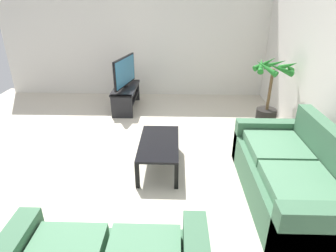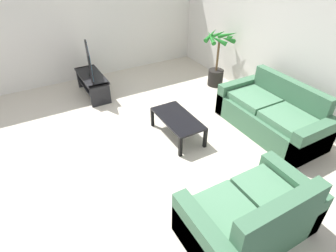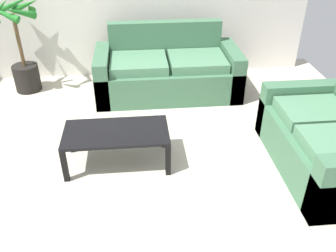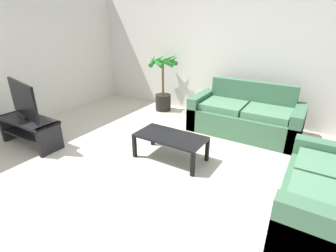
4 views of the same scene
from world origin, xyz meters
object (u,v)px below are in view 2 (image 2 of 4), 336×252
tv (89,61)px  potted_palm (218,62)px  couch_main (271,116)px  coffee_table (178,120)px  couch_loveseat (250,216)px  tv_stand (92,82)px

tv → potted_palm: size_ratio=0.79×
couch_main → potted_palm: bearing=171.8°
coffee_table → potted_palm: potted_palm is taller
couch_main → potted_palm: potted_palm is taller
coffee_table → couch_loveseat: bearing=-7.7°
couch_main → couch_loveseat: 2.31m
tv_stand → coffee_table: 2.36m
couch_main → coffee_table: size_ratio=1.85×
tv_stand → tv: size_ratio=1.10×
couch_loveseat → potted_palm: bearing=148.0°
couch_main → coffee_table: bearing=-113.1°
couch_loveseat → coffee_table: couch_loveseat is taller
tv_stand → coffee_table: (2.21, 0.82, 0.03)m
tv_stand → tv: (0.00, 0.00, 0.48)m
couch_loveseat → tv: 4.35m
couch_loveseat → potted_palm: 3.98m
tv → couch_main: bearing=39.4°
couch_main → tv_stand: 3.72m
tv → potted_palm: (0.92, 2.64, -0.22)m
couch_main → tv: 3.75m
couch_main → tv_stand: couch_main is taller
couch_loveseat → tv_stand: bearing=-172.8°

